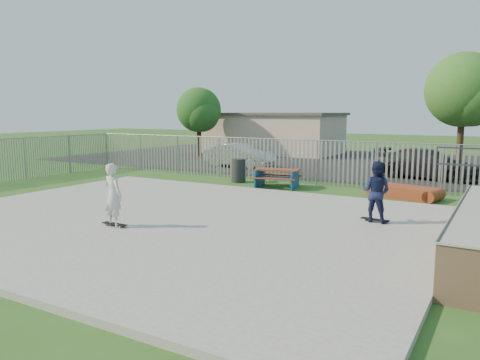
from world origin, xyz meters
The scene contains 17 objects.
ground centered at (0.00, 0.00, 0.00)m, with size 120.00×120.00×0.00m, color #2E551D.
concrete_slab centered at (0.00, 0.00, 0.07)m, with size 15.00×12.00×0.15m, color gray.
fence centered at (1.00, 4.59, 1.00)m, with size 26.04×16.02×2.00m.
picnic_table centered at (-0.21, 7.46, 0.41)m, with size 2.17×1.90×0.80m.
funbox centered at (5.09, 7.60, 0.22)m, with size 2.43×1.61×0.45m.
trash_bin_red centered at (-2.48, 7.94, 0.46)m, with size 0.55×0.55×0.92m, color maroon.
trash_bin_grey centered at (-2.41, 7.90, 0.55)m, with size 0.66×0.66×1.09m, color #242426.
parking_lot centered at (0.00, 19.00, 0.01)m, with size 40.00×18.00×0.02m, color black.
car_silver centered at (-5.29, 12.93, 0.73)m, with size 1.49×4.28×1.41m, color #B4B3B9.
car_dark centered at (5.00, 13.51, 0.74)m, with size 2.02×4.97×1.44m, color black.
building centered at (-8.00, 23.00, 1.61)m, with size 10.40×6.40×3.20m.
tree_left centered at (-11.55, 17.74, 3.39)m, with size 3.26×3.26×5.04m.
tree_mid centered at (5.82, 19.85, 4.51)m, with size 4.34×4.34×6.70m.
skateboard_a centered at (5.27, 2.47, 0.19)m, with size 0.82×0.29×0.08m.
skateboard_b centered at (-0.74, -1.65, 0.19)m, with size 0.80×0.22×0.08m.
skater_navy centered at (5.27, 2.47, 1.01)m, with size 0.84×0.65×1.73m, color #141B3F.
skater_white centered at (-0.74, -1.65, 1.01)m, with size 0.63×0.41×1.73m, color silver.
Camera 1 is at (8.47, -10.68, 3.23)m, focal length 35.00 mm.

